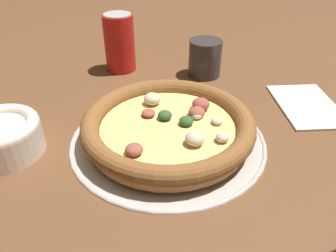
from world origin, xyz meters
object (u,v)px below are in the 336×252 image
at_px(napkin, 307,105).
at_px(fork, 333,114).
at_px(beverage_can, 119,43).
at_px(pizza_tray, 168,138).
at_px(pizza, 168,126).
at_px(bowl_near, 1,136).
at_px(drinking_cup, 205,58).

height_order(napkin, fork, napkin).
height_order(napkin, beverage_can, beverage_can).
bearing_deg(napkin, pizza_tray, 96.31).
height_order(pizza, beverage_can, beverage_can).
xyz_separation_m(bowl_near, napkin, (-0.01, -0.52, -0.03)).
relative_size(bowl_near, napkin, 0.65).
bearing_deg(drinking_cup, beverage_can, 65.25).
height_order(pizza_tray, pizza, pizza).
bearing_deg(drinking_cup, bowl_near, 114.29).
distance_m(napkin, beverage_can, 0.41).
relative_size(pizza_tray, beverage_can, 2.50).
distance_m(pizza_tray, drinking_cup, 0.26).
xyz_separation_m(pizza, fork, (-0.01, -0.30, -0.02)).
bearing_deg(fork, pizza_tray, 102.15).
xyz_separation_m(bowl_near, drinking_cup, (0.17, -0.39, 0.01)).
relative_size(drinking_cup, beverage_can, 0.63).
bearing_deg(bowl_near, pizza_tray, -98.60).
distance_m(pizza_tray, pizza, 0.02).
relative_size(pizza_tray, drinking_cup, 3.99).
relative_size(drinking_cup, fork, 0.39).
bearing_deg(bowl_near, pizza, -98.55).
xyz_separation_m(drinking_cup, beverage_can, (0.08, 0.17, 0.02)).
bearing_deg(pizza_tray, drinking_cup, -33.76).
height_order(pizza_tray, fork, pizza_tray).
xyz_separation_m(pizza_tray, fork, (-0.01, -0.30, -0.00)).
bearing_deg(pizza, napkin, -83.70).
bearing_deg(pizza_tray, pizza, -78.79).
bearing_deg(beverage_can, pizza_tray, -174.25).
bearing_deg(bowl_near, beverage_can, -40.47).
bearing_deg(pizza, pizza_tray, 101.21).
distance_m(drinking_cup, beverage_can, 0.19).
bearing_deg(beverage_can, napkin, -130.18).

